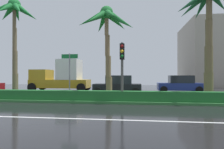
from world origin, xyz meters
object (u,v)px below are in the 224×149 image
(car_in_traffic_third, at_px, (180,84))
(car_in_traffic_second, at_px, (118,85))
(palm_tree_centre_right, at_px, (209,11))
(box_truck_lead, at_px, (61,77))
(palm_tree_centre_left, at_px, (14,16))
(traffic_signal_median_right, at_px, (122,61))
(palm_tree_centre, at_px, (107,24))
(street_name_sign, at_px, (70,70))

(car_in_traffic_third, bearing_deg, car_in_traffic_second, 24.18)
(palm_tree_centre_right, bearing_deg, box_truck_lead, 151.36)
(palm_tree_centre_right, bearing_deg, palm_tree_centre_left, 179.51)
(box_truck_lead, relative_size, car_in_traffic_third, 1.49)
(traffic_signal_median_right, bearing_deg, car_in_traffic_second, 97.99)
(box_truck_lead, distance_m, car_in_traffic_second, 7.30)
(palm_tree_centre_left, bearing_deg, palm_tree_centre, -1.78)
(traffic_signal_median_right, relative_size, car_in_traffic_second, 0.83)
(palm_tree_centre_left, height_order, car_in_traffic_second, palm_tree_centre_left)
(traffic_signal_median_right, height_order, street_name_sign, traffic_signal_median_right)
(palm_tree_centre, bearing_deg, palm_tree_centre_left, 178.22)
(palm_tree_centre, xyz_separation_m, box_truck_lead, (-6.24, 7.24, -3.74))
(box_truck_lead, bearing_deg, palm_tree_centre, 130.79)
(palm_tree_centre, height_order, palm_tree_centre_right, palm_tree_centre_right)
(car_in_traffic_third, bearing_deg, traffic_signal_median_right, 58.58)
(palm_tree_centre, bearing_deg, car_in_traffic_third, 47.39)
(palm_tree_centre_left, height_order, palm_tree_centre, palm_tree_centre_left)
(palm_tree_centre_left, bearing_deg, box_truck_lead, 82.97)
(traffic_signal_median_right, height_order, box_truck_lead, traffic_signal_median_right)
(palm_tree_centre, distance_m, car_in_traffic_second, 6.18)
(street_name_sign, distance_m, box_truck_lead, 9.29)
(street_name_sign, bearing_deg, car_in_traffic_second, 63.83)
(palm_tree_centre, relative_size, street_name_sign, 2.14)
(palm_tree_centre, xyz_separation_m, car_in_traffic_second, (0.38, 4.26, -4.46))
(palm_tree_centre, relative_size, traffic_signal_median_right, 1.79)
(palm_tree_centre_right, bearing_deg, car_in_traffic_third, 93.51)
(street_name_sign, relative_size, box_truck_lead, 0.47)
(street_name_sign, bearing_deg, box_truck_lead, 115.31)
(traffic_signal_median_right, relative_size, street_name_sign, 1.19)
(palm_tree_centre_left, bearing_deg, car_in_traffic_second, 28.32)
(palm_tree_centre_right, height_order, box_truck_lead, palm_tree_centre_right)
(car_in_traffic_second, bearing_deg, car_in_traffic_third, -155.82)
(palm_tree_centre_left, distance_m, palm_tree_centre, 7.17)
(traffic_signal_median_right, relative_size, car_in_traffic_third, 0.83)
(palm_tree_centre_left, relative_size, palm_tree_centre_right, 0.98)
(car_in_traffic_third, bearing_deg, palm_tree_centre, 47.39)
(palm_tree_centre_right, height_order, car_in_traffic_second, palm_tree_centre_right)
(street_name_sign, height_order, car_in_traffic_second, street_name_sign)
(traffic_signal_median_right, height_order, car_in_traffic_second, traffic_signal_median_right)
(palm_tree_centre, bearing_deg, box_truck_lead, 130.79)
(car_in_traffic_third, bearing_deg, street_name_sign, 43.05)
(palm_tree_centre_left, xyz_separation_m, street_name_sign, (4.83, -1.37, -4.11))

